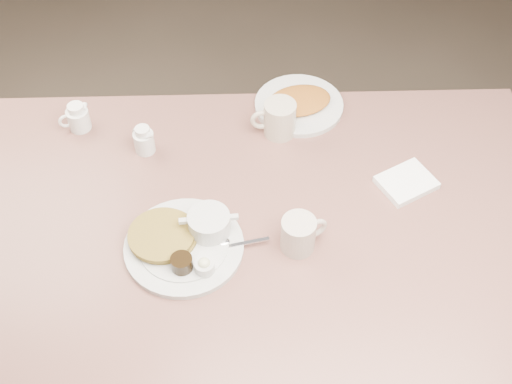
{
  "coord_description": "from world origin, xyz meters",
  "views": [
    {
      "loc": [
        -0.03,
        -1.02,
        2.05
      ],
      "look_at": [
        0.0,
        0.02,
        0.82
      ],
      "focal_mm": 47.25,
      "sensor_mm": 36.0,
      "label": 1
    }
  ],
  "objects_px": {
    "main_plate": "(186,240)",
    "hash_plate": "(299,103)",
    "creamer_left": "(78,118)",
    "creamer_right": "(144,140)",
    "coffee_mug_far": "(279,119)",
    "diner_table": "(256,256)",
    "coffee_mug_near": "(299,234)"
  },
  "relations": [
    {
      "from": "main_plate",
      "to": "diner_table",
      "type": "bearing_deg",
      "value": 25.9
    },
    {
      "from": "creamer_right",
      "to": "hash_plate",
      "type": "distance_m",
      "value": 0.45
    },
    {
      "from": "diner_table",
      "to": "hash_plate",
      "type": "distance_m",
      "value": 0.45
    },
    {
      "from": "diner_table",
      "to": "coffee_mug_far",
      "type": "relative_size",
      "value": 11.95
    },
    {
      "from": "coffee_mug_near",
      "to": "coffee_mug_far",
      "type": "height_order",
      "value": "coffee_mug_far"
    },
    {
      "from": "coffee_mug_far",
      "to": "hash_plate",
      "type": "relative_size",
      "value": 0.41
    },
    {
      "from": "creamer_left",
      "to": "coffee_mug_far",
      "type": "bearing_deg",
      "value": -3.57
    },
    {
      "from": "coffee_mug_near",
      "to": "creamer_right",
      "type": "distance_m",
      "value": 0.5
    },
    {
      "from": "coffee_mug_far",
      "to": "creamer_left",
      "type": "xyz_separation_m",
      "value": [
        -0.54,
        0.03,
        -0.01
      ]
    },
    {
      "from": "diner_table",
      "to": "creamer_right",
      "type": "bearing_deg",
      "value": 140.92
    },
    {
      "from": "coffee_mug_far",
      "to": "main_plate",
      "type": "bearing_deg",
      "value": -122.28
    },
    {
      "from": "main_plate",
      "to": "creamer_left",
      "type": "relative_size",
      "value": 4.03
    },
    {
      "from": "main_plate",
      "to": "creamer_right",
      "type": "bearing_deg",
      "value": 111.05
    },
    {
      "from": "diner_table",
      "to": "hash_plate",
      "type": "xyz_separation_m",
      "value": [
        0.13,
        0.39,
        0.18
      ]
    },
    {
      "from": "coffee_mug_far",
      "to": "creamer_right",
      "type": "xyz_separation_m",
      "value": [
        -0.36,
        -0.06,
        -0.01
      ]
    },
    {
      "from": "diner_table",
      "to": "coffee_mug_near",
      "type": "bearing_deg",
      "value": -42.39
    },
    {
      "from": "coffee_mug_near",
      "to": "creamer_left",
      "type": "bearing_deg",
      "value": 144.1
    },
    {
      "from": "coffee_mug_near",
      "to": "coffee_mug_far",
      "type": "distance_m",
      "value": 0.38
    },
    {
      "from": "coffee_mug_near",
      "to": "hash_plate",
      "type": "xyz_separation_m",
      "value": [
        0.03,
        0.48,
        -0.03
      ]
    },
    {
      "from": "creamer_left",
      "to": "hash_plate",
      "type": "xyz_separation_m",
      "value": [
        0.61,
        0.06,
        -0.02
      ]
    },
    {
      "from": "diner_table",
      "to": "main_plate",
      "type": "height_order",
      "value": "main_plate"
    },
    {
      "from": "creamer_left",
      "to": "creamer_right",
      "type": "height_order",
      "value": "same"
    },
    {
      "from": "creamer_right",
      "to": "main_plate",
      "type": "bearing_deg",
      "value": -68.95
    },
    {
      "from": "main_plate",
      "to": "creamer_left",
      "type": "xyz_separation_m",
      "value": [
        -0.31,
        0.41,
        0.01
      ]
    },
    {
      "from": "main_plate",
      "to": "coffee_mug_near",
      "type": "distance_m",
      "value": 0.27
    },
    {
      "from": "main_plate",
      "to": "hash_plate",
      "type": "relative_size",
      "value": 1.14
    },
    {
      "from": "main_plate",
      "to": "creamer_right",
      "type": "relative_size",
      "value": 4.41
    },
    {
      "from": "coffee_mug_near",
      "to": "coffee_mug_far",
      "type": "bearing_deg",
      "value": 94.42
    },
    {
      "from": "diner_table",
      "to": "main_plate",
      "type": "xyz_separation_m",
      "value": [
        -0.17,
        -0.08,
        0.19
      ]
    },
    {
      "from": "creamer_left",
      "to": "creamer_right",
      "type": "relative_size",
      "value": 1.09
    },
    {
      "from": "creamer_left",
      "to": "creamer_right",
      "type": "bearing_deg",
      "value": -25.98
    },
    {
      "from": "diner_table",
      "to": "coffee_mug_far",
      "type": "distance_m",
      "value": 0.37
    }
  ]
}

